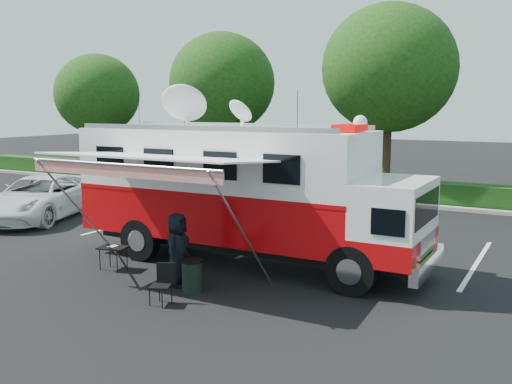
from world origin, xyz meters
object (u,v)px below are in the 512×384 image
folding_table (113,249)px  white_suv (41,219)px  trash_bin (192,276)px  command_truck (244,191)px

folding_table → white_suv: bearing=152.2°
trash_bin → folding_table: bearing=170.4°
command_truck → trash_bin: command_truck is taller
white_suv → trash_bin: 10.96m
folding_table → trash_bin: (2.85, -0.48, -0.19)m
white_suv → command_truck: bearing=-28.3°
trash_bin → white_suv: bearing=156.9°
command_truck → white_suv: size_ratio=1.67×
command_truck → trash_bin: (0.18, -2.72, -1.61)m
command_truck → trash_bin: size_ratio=12.87×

